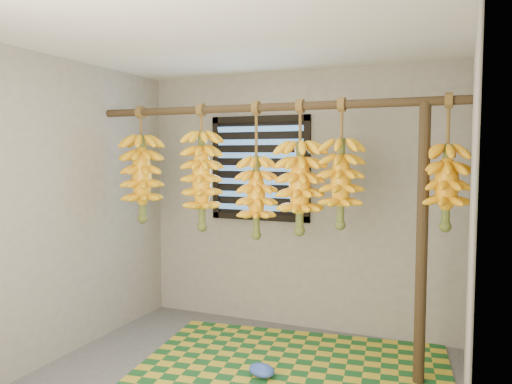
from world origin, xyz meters
The scene contains 15 objects.
ceiling centered at (0.00, 0.00, 2.40)m, with size 3.00×3.00×0.01m, color silver.
wall_back centered at (0.00, 1.50, 1.20)m, with size 3.00×0.01×2.40m, color slate.
wall_left centered at (-1.50, 0.00, 1.20)m, with size 0.01×3.00×2.40m, color slate.
wall_right centered at (1.50, 0.00, 1.20)m, with size 0.01×3.00×2.40m, color slate.
window centered at (-0.35, 1.48, 1.50)m, with size 1.00×0.04×1.00m.
hanging_pole centered at (0.00, 0.70, 2.00)m, with size 0.06×0.06×3.00m, color #3B2D1B.
support_post centered at (1.20, 0.70, 1.00)m, with size 0.08×0.08×2.00m, color #3B2D1B.
woven_mat centered at (0.31, 0.44, 0.01)m, with size 2.33×1.86×0.01m, color #174E1F.
plastic_bag centered at (0.13, 0.35, 0.05)m, with size 0.22×0.16×0.09m, color #3151B6.
banana_bunch_a centered at (-1.15, 0.70, 1.43)m, with size 0.33×0.33×1.00m.
banana_bunch_b centered at (-0.55, 0.70, 1.42)m, with size 0.33×0.33×1.04m.
banana_bunch_c centered at (-0.06, 0.70, 1.30)m, with size 0.31×0.31×1.08m.
banana_bunch_d centered at (0.30, 0.70, 1.38)m, with size 0.36×0.36×1.02m.
banana_bunch_e centered at (0.62, 0.70, 1.42)m, with size 0.32×0.32×0.96m.
banana_bunch_f centered at (1.35, 0.70, 1.42)m, with size 0.29×0.29×0.93m.
Camera 1 is at (1.47, -2.94, 1.64)m, focal length 35.00 mm.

